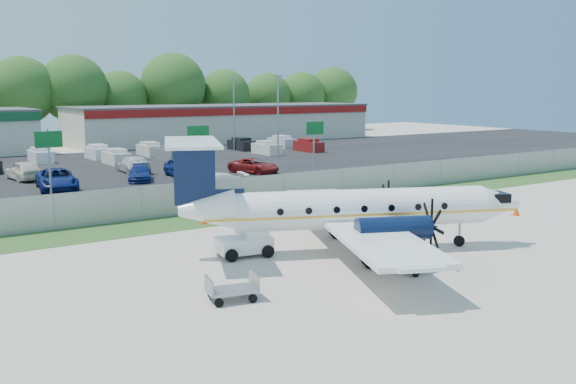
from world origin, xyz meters
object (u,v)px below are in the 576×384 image
pushback_tug (246,242)px  baggage_cart_near (232,289)px  baggage_cart_far (417,261)px  aircraft (354,209)px

pushback_tug → baggage_cart_near: size_ratio=1.33×
baggage_cart_near → baggage_cart_far: baggage_cart_far is taller
aircraft → baggage_cart_far: 4.44m
pushback_tug → baggage_cart_far: bearing=-53.5°
aircraft → pushback_tug: aircraft is taller
aircraft → pushback_tug: bearing=154.6°
baggage_cart_near → baggage_cart_far: (8.31, -1.03, 0.01)m
pushback_tug → baggage_cart_near: bearing=-124.6°
aircraft → baggage_cart_near: size_ratio=8.70×
baggage_cart_near → baggage_cart_far: size_ratio=1.03×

